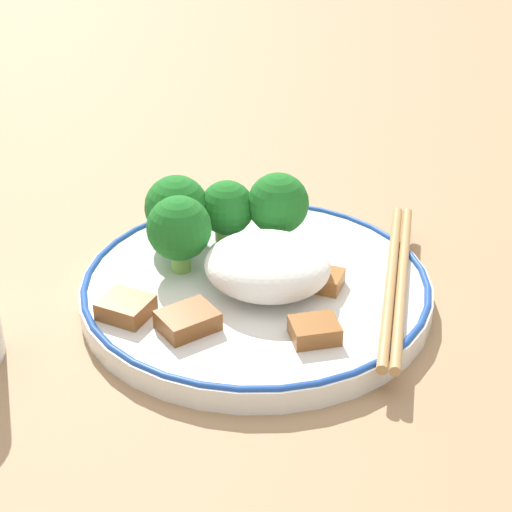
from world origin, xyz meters
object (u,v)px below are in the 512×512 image
object	(u,v)px
plate	(256,288)
broccoli_back_center	(227,209)
broccoli_back_left	(274,204)
broccoli_mid_left	(177,231)
chopsticks	(397,280)
broccoli_back_right	(177,208)

from	to	relation	value
plate	broccoli_back_center	world-z (taller)	broccoli_back_center
broccoli_back_left	broccoli_back_center	size ratio (longest dim) A/B	1.15
broccoli_back_left	broccoli_mid_left	bearing A→B (deg)	50.47
plate	broccoli_back_left	bearing A→B (deg)	-86.85
broccoli_mid_left	chopsticks	world-z (taller)	broccoli_mid_left
chopsticks	broccoli_mid_left	bearing A→B (deg)	9.86
plate	broccoli_back_center	bearing A→B (deg)	-54.27
broccoli_back_left	broccoli_mid_left	world-z (taller)	broccoli_mid_left
plate	broccoli_back_left	world-z (taller)	broccoli_back_left
broccoli_back_center	broccoli_mid_left	xyz separation A→B (m)	(0.02, 0.05, 0.01)
broccoli_back_center	chopsticks	bearing A→B (deg)	167.75
broccoli_back_left	broccoli_back_center	xyz separation A→B (m)	(0.03, 0.01, -0.00)
plate	broccoli_back_right	size ratio (longest dim) A/B	4.61
broccoli_mid_left	chopsticks	size ratio (longest dim) A/B	0.27
plate	broccoli_back_right	bearing A→B (deg)	-27.73
broccoli_back_center	broccoli_back_right	xyz separation A→B (m)	(0.03, 0.01, 0.00)
plate	broccoli_back_left	distance (m)	0.07
broccoli_mid_left	chopsticks	bearing A→B (deg)	-170.14
broccoli_back_left	broccoli_mid_left	size ratio (longest dim) A/B	0.96
broccoli_back_right	broccoli_mid_left	bearing A→B (deg)	111.32
plate	chopsticks	xyz separation A→B (m)	(-0.09, -0.02, 0.01)
broccoli_back_left	broccoli_back_right	size ratio (longest dim) A/B	1.02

